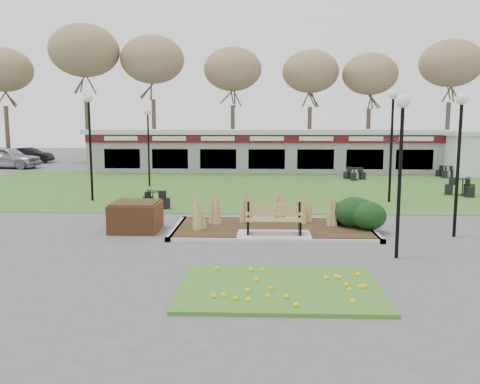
{
  "coord_description": "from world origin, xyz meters",
  "views": [
    {
      "loc": [
        -0.43,
        -14.84,
        3.51
      ],
      "look_at": [
        -1.1,
        2.0,
        1.14
      ],
      "focal_mm": 38.0,
      "sensor_mm": 36.0,
      "label": 1
    }
  ],
  "objects_px": {
    "lamp_post_near_right": "(460,133)",
    "car_black": "(29,155)",
    "lamp_post_far_left": "(148,130)",
    "bistro_set_b": "(354,176)",
    "park_bench": "(274,218)",
    "brick_planter": "(136,216)",
    "bistro_set_c": "(462,190)",
    "service_hut": "(479,153)",
    "lamp_post_near_left": "(401,140)",
    "lamp_post_mid_left": "(89,123)",
    "lamp_post_far_right": "(392,121)",
    "patio_umbrella": "(392,151)",
    "bistro_set_d": "(446,174)",
    "food_pavilion": "(266,151)",
    "car_silver": "(7,157)",
    "car_blue": "(0,156)",
    "bistro_set_a": "(153,203)"
  },
  "relations": [
    {
      "from": "park_bench",
      "to": "lamp_post_far_left",
      "type": "bearing_deg",
      "value": 118.49
    },
    {
      "from": "car_silver",
      "to": "car_blue",
      "type": "bearing_deg",
      "value": 38.45
    },
    {
      "from": "food_pavilion",
      "to": "lamp_post_near_right",
      "type": "bearing_deg",
      "value": -74.18
    },
    {
      "from": "brick_planter",
      "to": "bistro_set_a",
      "type": "distance_m",
      "value": 4.02
    },
    {
      "from": "food_pavilion",
      "to": "brick_planter",
      "type": "bearing_deg",
      "value": -103.06
    },
    {
      "from": "brick_planter",
      "to": "bistro_set_c",
      "type": "relative_size",
      "value": 1.0
    },
    {
      "from": "park_bench",
      "to": "lamp_post_far_left",
      "type": "xyz_separation_m",
      "value": [
        -6.36,
        11.73,
        2.43
      ]
    },
    {
      "from": "lamp_post_far_left",
      "to": "car_black",
      "type": "bearing_deg",
      "value": 131.81
    },
    {
      "from": "lamp_post_far_left",
      "to": "bistro_set_b",
      "type": "bearing_deg",
      "value": 17.12
    },
    {
      "from": "lamp_post_near_left",
      "to": "car_blue",
      "type": "xyz_separation_m",
      "value": [
        -24.75,
        27.69,
        -2.4
      ]
    },
    {
      "from": "lamp_post_far_right",
      "to": "patio_umbrella",
      "type": "height_order",
      "value": "lamp_post_far_right"
    },
    {
      "from": "car_silver",
      "to": "bistro_set_c",
      "type": "bearing_deg",
      "value": -109.19
    },
    {
      "from": "service_hut",
      "to": "bistro_set_b",
      "type": "distance_m",
      "value": 8.74
    },
    {
      "from": "park_bench",
      "to": "service_hut",
      "type": "distance_m",
      "value": 22.32
    },
    {
      "from": "food_pavilion",
      "to": "lamp_post_far_right",
      "type": "xyz_separation_m",
      "value": [
        5.17,
        -12.84,
        2.02
      ]
    },
    {
      "from": "lamp_post_mid_left",
      "to": "lamp_post_far_left",
      "type": "bearing_deg",
      "value": 73.87
    },
    {
      "from": "car_blue",
      "to": "service_hut",
      "type": "bearing_deg",
      "value": -112.58
    },
    {
      "from": "lamp_post_near_right",
      "to": "brick_planter",
      "type": "bearing_deg",
      "value": 177.39
    },
    {
      "from": "service_hut",
      "to": "bistro_set_b",
      "type": "bearing_deg",
      "value": -163.49
    },
    {
      "from": "lamp_post_far_right",
      "to": "car_blue",
      "type": "relative_size",
      "value": 1.1
    },
    {
      "from": "food_pavilion",
      "to": "bistro_set_b",
      "type": "relative_size",
      "value": 18.9
    },
    {
      "from": "park_bench",
      "to": "lamp_post_near_right",
      "type": "relative_size",
      "value": 0.39
    },
    {
      "from": "lamp_post_near_left",
      "to": "car_blue",
      "type": "bearing_deg",
      "value": 131.79
    },
    {
      "from": "brick_planter",
      "to": "bistro_set_d",
      "type": "bearing_deg",
      "value": 45.87
    },
    {
      "from": "service_hut",
      "to": "lamp_post_near_right",
      "type": "xyz_separation_m",
      "value": [
        -8.0,
        -17.45,
        1.71
      ]
    },
    {
      "from": "lamp_post_near_left",
      "to": "bistro_set_c",
      "type": "height_order",
      "value": "lamp_post_near_left"
    },
    {
      "from": "park_bench",
      "to": "patio_umbrella",
      "type": "bearing_deg",
      "value": 65.74
    },
    {
      "from": "bistro_set_d",
      "to": "bistro_set_a",
      "type": "bearing_deg",
      "value": -142.82
    },
    {
      "from": "lamp_post_near_right",
      "to": "car_black",
      "type": "distance_m",
      "value": 36.69
    },
    {
      "from": "lamp_post_near_left",
      "to": "lamp_post_far_right",
      "type": "bearing_deg",
      "value": 77.17
    },
    {
      "from": "car_black",
      "to": "lamp_post_mid_left",
      "type": "bearing_deg",
      "value": -144.68
    },
    {
      "from": "lamp_post_near_left",
      "to": "lamp_post_mid_left",
      "type": "height_order",
      "value": "lamp_post_mid_left"
    },
    {
      "from": "service_hut",
      "to": "patio_umbrella",
      "type": "height_order",
      "value": "service_hut"
    },
    {
      "from": "bistro_set_c",
      "to": "patio_umbrella",
      "type": "bearing_deg",
      "value": 97.25
    },
    {
      "from": "lamp_post_mid_left",
      "to": "brick_planter",
      "type": "bearing_deg",
      "value": -60.32
    },
    {
      "from": "brick_planter",
      "to": "lamp_post_far_left",
      "type": "relative_size",
      "value": 0.36
    },
    {
      "from": "bistro_set_c",
      "to": "car_black",
      "type": "height_order",
      "value": "car_black"
    },
    {
      "from": "bistro_set_a",
      "to": "bistro_set_c",
      "type": "distance_m",
      "value": 14.45
    },
    {
      "from": "bistro_set_d",
      "to": "patio_umbrella",
      "type": "bearing_deg",
      "value": 162.24
    },
    {
      "from": "lamp_post_far_left",
      "to": "bistro_set_b",
      "type": "distance_m",
      "value": 12.41
    },
    {
      "from": "bistro_set_d",
      "to": "bistro_set_b",
      "type": "bearing_deg",
      "value": -166.14
    },
    {
      "from": "service_hut",
      "to": "bistro_set_b",
      "type": "height_order",
      "value": "service_hut"
    },
    {
      "from": "park_bench",
      "to": "lamp_post_near_right",
      "type": "height_order",
      "value": "lamp_post_near_right"
    },
    {
      "from": "car_silver",
      "to": "lamp_post_near_left",
      "type": "bearing_deg",
      "value": -132.01
    },
    {
      "from": "lamp_post_near_left",
      "to": "lamp_post_mid_left",
      "type": "xyz_separation_m",
      "value": [
        -10.91,
        8.94,
        0.37
      ]
    },
    {
      "from": "park_bench",
      "to": "car_black",
      "type": "xyz_separation_m",
      "value": [
        -19.8,
        26.75,
        0.04
      ]
    },
    {
      "from": "bistro_set_b",
      "to": "car_blue",
      "type": "height_order",
      "value": "car_blue"
    },
    {
      "from": "lamp_post_near_right",
      "to": "lamp_post_far_left",
      "type": "bearing_deg",
      "value": 136.07
    },
    {
      "from": "bistro_set_c",
      "to": "bistro_set_d",
      "type": "bearing_deg",
      "value": 75.46
    },
    {
      "from": "brick_planter",
      "to": "patio_umbrella",
      "type": "bearing_deg",
      "value": 53.89
    }
  ]
}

